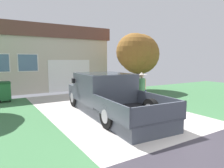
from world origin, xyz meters
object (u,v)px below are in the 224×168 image
object	(u,v)px
person_with_hat	(141,89)
wheeled_trash_bin	(4,91)
pickup_truck	(107,95)
house_with_garage	(42,58)
handbag	(150,106)
front_yard_tree	(138,53)

from	to	relation	value
person_with_hat	wheeled_trash_bin	bearing A→B (deg)	-39.20
pickup_truck	house_with_garage	bearing A→B (deg)	97.04
pickup_truck	house_with_garage	size ratio (longest dim) A/B	0.64
person_with_hat	wheeled_trash_bin	world-z (taller)	person_with_hat
pickup_truck	person_with_hat	size ratio (longest dim) A/B	3.44
pickup_truck	wheeled_trash_bin	world-z (taller)	pickup_truck
house_with_garage	pickup_truck	bearing A→B (deg)	-87.25
pickup_truck	wheeled_trash_bin	size ratio (longest dim) A/B	5.38
handbag	person_with_hat	bearing A→B (deg)	130.04
front_yard_tree	person_with_hat	bearing A→B (deg)	-127.11
person_with_hat	front_yard_tree	size ratio (longest dim) A/B	0.41
front_yard_tree	wheeled_trash_bin	world-z (taller)	front_yard_tree
handbag	house_with_garage	size ratio (longest dim) A/B	0.05
person_with_hat	front_yard_tree	bearing A→B (deg)	-121.81
pickup_truck	front_yard_tree	bearing A→B (deg)	44.10
handbag	front_yard_tree	world-z (taller)	front_yard_tree
handbag	house_with_garage	bearing A→B (deg)	102.93
pickup_truck	handbag	size ratio (longest dim) A/B	12.77
person_with_hat	house_with_garage	distance (m)	9.82
handbag	front_yard_tree	size ratio (longest dim) A/B	0.11
front_yard_tree	handbag	bearing A→B (deg)	-123.39
house_with_garage	front_yard_tree	bearing A→B (deg)	-43.76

